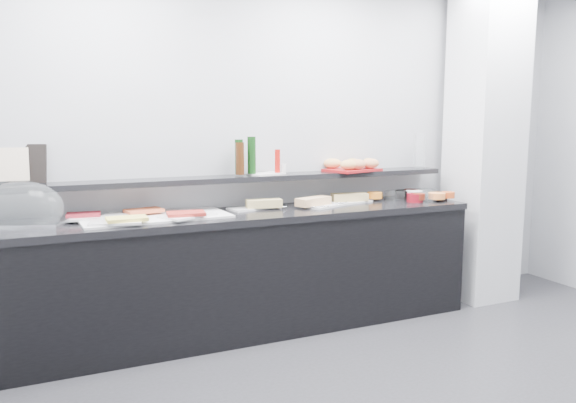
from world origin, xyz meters
name	(u,v)px	position (x,y,z in m)	size (l,w,h in m)	color
back_wall	(311,147)	(0.00, 2.00, 1.35)	(5.00, 0.02, 2.70)	#A7A9AE
column	(484,145)	(1.50, 1.65, 1.35)	(0.50, 0.50, 2.70)	silver
buffet_cabinet	(243,276)	(-0.70, 1.70, 0.42)	(3.60, 0.60, 0.85)	black
counter_top	(243,216)	(-0.70, 1.70, 0.88)	(3.62, 0.62, 0.05)	black
wall_shelf	(234,179)	(-0.70, 1.88, 1.13)	(3.60, 0.25, 0.04)	black
cloche_base	(29,224)	(-2.11, 1.72, 0.92)	(0.44, 0.30, 0.04)	#B9BAC0
cloche_dome	(22,208)	(-2.14, 1.70, 1.03)	(0.50, 0.33, 0.34)	white
linen_runner	(155,217)	(-1.32, 1.73, 0.91)	(0.99, 0.47, 0.01)	silver
platter_meat_a	(78,218)	(-1.81, 1.80, 0.92)	(0.28, 0.18, 0.01)	white
food_meat_a	(84,215)	(-1.78, 1.83, 0.94)	(0.22, 0.14, 0.02)	maroon
platter_salmon	(125,215)	(-1.52, 1.81, 0.92)	(0.28, 0.19, 0.01)	silver
food_salmon	(144,211)	(-1.38, 1.83, 0.94)	(0.25, 0.16, 0.02)	#ED5C30
platter_cheese	(116,222)	(-1.60, 1.57, 0.92)	(0.32, 0.22, 0.01)	white
food_cheese	(127,219)	(-1.54, 1.54, 0.94)	(0.25, 0.16, 0.02)	#EFD95D
platter_meat_b	(187,215)	(-1.13, 1.62, 0.92)	(0.34, 0.23, 0.01)	white
food_meat_b	(186,214)	(-1.14, 1.59, 0.94)	(0.25, 0.16, 0.02)	maroon
sandwich_plate_left	(254,208)	(-0.56, 1.83, 0.91)	(0.40, 0.17, 0.01)	silver
sandwich_food_left	(264,203)	(-0.50, 1.77, 0.94)	(0.26, 0.10, 0.06)	tan
tongs_left	(276,207)	(-0.42, 1.72, 0.92)	(0.01, 0.01, 0.16)	silver
sandwich_plate_mid	(326,206)	(-0.03, 1.68, 0.91)	(0.31, 0.13, 0.01)	silver
sandwich_food_mid	(313,201)	(-0.12, 1.72, 0.94)	(0.29, 0.11, 0.06)	tan
tongs_mid	(320,207)	(-0.11, 1.61, 0.92)	(0.01, 0.01, 0.16)	#B1B3B9
sandwich_plate_right	(352,202)	(0.27, 1.79, 0.91)	(0.33, 0.14, 0.01)	silver
sandwich_food_right	(349,197)	(0.26, 1.81, 0.94)	(0.29, 0.11, 0.06)	tan
tongs_right	(341,203)	(0.12, 1.70, 0.92)	(0.01, 0.01, 0.16)	silver
bowl_glass_fruit	(395,196)	(0.69, 1.80, 0.94)	(0.17, 0.17, 0.07)	silver
fill_glass_fruit	(375,195)	(0.50, 1.81, 0.95)	(0.12, 0.12, 0.05)	orange
bowl_black_jam	(404,194)	(0.81, 1.83, 0.94)	(0.15, 0.15, 0.07)	black
fill_black_jam	(411,192)	(0.90, 1.85, 0.95)	(0.12, 0.12, 0.05)	#58140C
bowl_glass_cream	(424,193)	(1.01, 1.83, 0.94)	(0.20, 0.20, 0.07)	silver
fill_glass_cream	(414,194)	(0.86, 1.76, 0.95)	(0.14, 0.14, 0.05)	white
bowl_red_jam	(415,198)	(0.76, 1.61, 0.94)	(0.13, 0.13, 0.07)	maroon
fill_red_jam	(419,197)	(0.78, 1.59, 0.95)	(0.10, 0.10, 0.05)	#621A0E
bowl_glass_salmon	(426,197)	(0.88, 1.62, 0.94)	(0.18, 0.18, 0.07)	white
fill_glass_salmon	(437,196)	(0.94, 1.57, 0.95)	(0.14, 0.14, 0.05)	#FC8A3D
bowl_black_fruit	(440,196)	(1.02, 1.61, 0.94)	(0.11, 0.11, 0.07)	black
fill_black_fruit	(448,195)	(1.07, 1.58, 0.95)	(0.11, 0.11, 0.05)	#CB4C1B
framed_print	(30,164)	(-2.08, 1.98, 1.28)	(0.21, 0.02, 0.26)	black
print_art	(13,164)	(-2.18, 1.97, 1.28)	(0.19, 0.00, 0.22)	beige
condiment_tray	(266,174)	(-0.44, 1.89, 1.16)	(0.27, 0.17, 0.01)	white
bottle_green_a	(239,157)	(-0.65, 1.89, 1.29)	(0.06, 0.06, 0.26)	black
bottle_brown	(240,159)	(-0.66, 1.85, 1.28)	(0.06, 0.06, 0.24)	#391C0A
bottle_green_b	(252,155)	(-0.56, 1.88, 1.30)	(0.06, 0.06, 0.28)	black
bottle_hot	(277,161)	(-0.35, 1.87, 1.25)	(0.04, 0.04, 0.18)	red
shaker_salt	(284,168)	(-0.31, 1.86, 1.20)	(0.03, 0.03, 0.07)	white
shaker_pepper	(284,168)	(-0.30, 1.87, 1.20)	(0.03, 0.03, 0.07)	white
bread_tray	(352,170)	(0.31, 1.86, 1.16)	(0.42, 0.30, 0.02)	maroon
bread_roll_nw	(333,163)	(0.18, 1.95, 1.21)	(0.15, 0.09, 0.08)	tan
bread_roll_sw	(348,165)	(0.23, 1.78, 1.21)	(0.15, 0.10, 0.08)	tan
bread_roll_s	(358,164)	(0.32, 1.79, 1.21)	(0.15, 0.10, 0.08)	#C3794A
bread_roll_se	(371,163)	(0.46, 1.82, 1.21)	(0.14, 0.09, 0.08)	#CB7F4D
bread_roll_midw	(352,163)	(0.33, 1.90, 1.21)	(0.15, 0.09, 0.08)	#B78846
bread_roll_mide	(368,163)	(0.47, 1.88, 1.21)	(0.13, 0.08, 0.08)	#B68945
carafe	(420,151)	(0.98, 1.87, 1.30)	(0.11, 0.11, 0.30)	white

